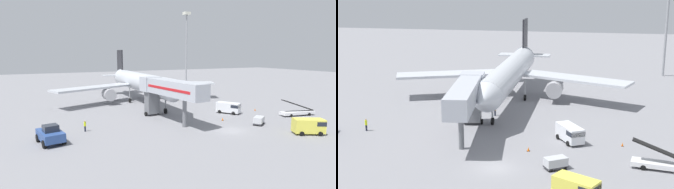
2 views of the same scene
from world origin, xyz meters
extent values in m
plane|color=gray|center=(0.00, 0.00, 0.00)|extent=(300.00, 300.00, 0.00)
cylinder|color=silver|center=(-4.15, 29.34, 5.18)|extent=(4.70, 34.17, 4.47)
cone|color=silver|center=(-4.02, 10.25, 5.18)|extent=(4.41, 4.07, 4.38)
cone|color=silver|center=(-4.29, 49.55, 5.51)|extent=(4.29, 6.32, 4.25)
cube|color=#232328|center=(-4.27, 47.98, 9.65)|extent=(0.39, 4.94, 7.15)
cube|color=silver|center=(-1.59, 47.55, 5.74)|extent=(5.39, 3.63, 0.24)
cube|color=silver|center=(-6.95, 47.51, 5.74)|extent=(5.39, 3.63, 0.24)
cube|color=silver|center=(7.08, 32.23, 4.17)|extent=(20.24, 11.89, 0.44)
cube|color=silver|center=(-15.41, 32.08, 4.17)|extent=(20.20, 12.12, 0.44)
cylinder|color=#A8A8AD|center=(3.72, 30.95, 2.48)|extent=(2.83, 3.66, 2.80)
cylinder|color=#A8A8AD|center=(-12.04, 30.85, 2.48)|extent=(2.83, 3.66, 2.80)
cylinder|color=gray|center=(-4.06, 16.03, 2.19)|extent=(0.28, 0.28, 3.29)
cylinder|color=black|center=(-4.06, 16.03, 0.55)|extent=(0.36, 1.10, 1.10)
cylinder|color=gray|center=(-1.59, 31.41, 2.19)|extent=(0.28, 0.28, 3.29)
cylinder|color=black|center=(-1.59, 31.41, 0.55)|extent=(0.36, 1.10, 1.10)
cylinder|color=gray|center=(-6.73, 31.37, 2.19)|extent=(0.28, 0.28, 3.29)
cylinder|color=black|center=(-6.73, 31.37, 0.55)|extent=(0.36, 1.10, 1.10)
cube|color=#B2B7C1|center=(-6.06, 8.27, 6.23)|extent=(5.04, 15.55, 2.70)
cube|color=red|center=(-7.56, 8.07, 6.23)|extent=(1.78, 12.73, 0.44)
cube|color=#B2B7C1|center=(-7.17, 16.44, 6.23)|extent=(3.80, 3.24, 2.84)
cube|color=#232833|center=(-7.35, 17.73, 6.48)|extent=(3.30, 0.68, 0.90)
cube|color=slate|center=(-7.09, 15.85, 2.64)|extent=(2.77, 2.13, 4.48)
cylinder|color=black|center=(-8.50, 15.65, 0.40)|extent=(0.41, 0.83, 0.80)
cylinder|color=black|center=(-5.68, 16.04, 0.40)|extent=(0.41, 0.83, 0.80)
cylinder|color=slate|center=(-5.64, 5.24, 2.44)|extent=(0.70, 0.70, 4.88)
cube|color=#2D4C8E|center=(-26.27, 5.94, 1.14)|extent=(3.68, 5.62, 1.17)
cube|color=#232833|center=(-26.22, 5.69, 2.17)|extent=(2.19, 2.15, 0.90)
cylinder|color=black|center=(-24.69, 4.56, 0.55)|extent=(0.62, 1.16, 1.10)
cylinder|color=black|center=(-27.14, 4.03, 0.55)|extent=(0.62, 1.16, 1.10)
cylinder|color=black|center=(-25.40, 7.85, 0.55)|extent=(0.62, 1.16, 1.10)
cylinder|color=black|center=(-27.85, 7.32, 0.55)|extent=(0.62, 1.16, 1.10)
cube|color=white|center=(18.73, 3.06, 0.57)|extent=(7.35, 2.92, 0.55)
cube|color=black|center=(18.73, 3.06, 2.11)|extent=(7.27, 2.11, 2.47)
cylinder|color=black|center=(16.47, 2.55, 0.30)|extent=(0.63, 0.31, 0.60)
cylinder|color=black|center=(16.74, 4.25, 0.30)|extent=(0.63, 0.31, 0.60)
cylinder|color=black|center=(20.71, 1.87, 0.30)|extent=(0.63, 0.31, 0.60)
cylinder|color=black|center=(20.98, 3.58, 0.30)|extent=(0.63, 0.31, 0.60)
cube|color=white|center=(7.68, 10.67, 1.25)|extent=(4.15, 5.07, 1.93)
cube|color=#1E232D|center=(8.52, 9.29, 1.68)|extent=(2.49, 2.34, 0.62)
cylinder|color=black|center=(9.25, 9.90, 0.34)|extent=(0.66, 0.76, 0.68)
cylinder|color=black|center=(7.64, 8.92, 0.34)|extent=(0.66, 0.76, 0.68)
cylinder|color=black|center=(7.71, 12.41, 0.34)|extent=(0.66, 0.76, 0.68)
cylinder|color=black|center=(6.11, 11.43, 0.34)|extent=(0.66, 0.76, 0.68)
cube|color=#E5DB4C|center=(9.36, -6.56, 1.34)|extent=(4.83, 3.82, 2.10)
cube|color=#1E232D|center=(10.68, -7.26, 1.80)|extent=(2.19, 2.45, 0.67)
cylinder|color=black|center=(11.01, -6.35, 0.34)|extent=(0.77, 0.63, 0.68)
cylinder|color=black|center=(10.12, -8.04, 0.34)|extent=(0.77, 0.63, 0.68)
cylinder|color=black|center=(8.59, -5.08, 0.34)|extent=(0.77, 0.63, 0.68)
cylinder|color=black|center=(7.70, -6.77, 0.34)|extent=(0.77, 0.63, 0.68)
cube|color=#38383D|center=(6.72, 1.03, 0.29)|extent=(2.89, 2.60, 0.22)
cube|color=silver|center=(6.72, 1.03, 0.89)|extent=(2.89, 2.60, 0.97)
cylinder|color=black|center=(7.08, 2.07, 0.18)|extent=(0.37, 0.30, 0.36)
cylinder|color=black|center=(7.82, 0.98, 0.18)|extent=(0.37, 0.30, 0.36)
cylinder|color=black|center=(5.62, 1.08, 0.18)|extent=(0.37, 0.30, 0.36)
cylinder|color=black|center=(6.36, -0.01, 0.18)|extent=(0.37, 0.30, 0.36)
cylinder|color=#1E2333|center=(-21.08, 9.71, 0.43)|extent=(0.33, 0.33, 0.87)
cylinder|color=#D8EA19|center=(-21.08, 9.71, 1.21)|extent=(0.44, 0.44, 0.69)
sphere|color=tan|center=(-21.08, 9.71, 1.69)|extent=(0.23, 0.23, 0.23)
cylinder|color=#1E2333|center=(-4.73, 20.82, 0.44)|extent=(0.34, 0.34, 0.89)
cylinder|color=orange|center=(-4.73, 20.82, 1.24)|extent=(0.45, 0.45, 0.70)
sphere|color=tan|center=(-4.73, 20.82, 1.73)|extent=(0.24, 0.24, 0.24)
cube|color=black|center=(14.52, 10.21, 0.01)|extent=(0.31, 0.31, 0.03)
cone|color=orange|center=(14.52, 10.21, 0.26)|extent=(0.27, 0.27, 0.46)
cube|color=black|center=(2.84, 6.05, 0.01)|extent=(0.37, 0.37, 0.03)
cone|color=orange|center=(2.84, 6.05, 0.30)|extent=(0.32, 0.32, 0.55)
cylinder|color=#93969B|center=(25.48, 59.70, 13.36)|extent=(0.56, 0.56, 26.72)
cube|color=silver|center=(25.48, 59.70, 27.22)|extent=(2.40, 2.40, 1.00)
camera|label=1|loc=(-27.56, -33.79, 12.22)|focal=29.35mm
camera|label=2|loc=(10.84, -48.62, 20.70)|focal=49.83mm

